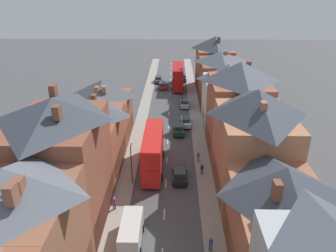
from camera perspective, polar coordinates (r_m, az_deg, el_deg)
name	(u,v)px	position (r m, az deg, el deg)	size (l,w,h in m)	color
pavement_left	(141,121)	(60.38, -4.73, 0.85)	(2.20, 104.00, 0.14)	gray
pavement_right	(196,122)	(60.21, 4.97, 0.77)	(2.20, 104.00, 0.14)	gray
centre_line_dashes	(168,126)	(58.27, 0.08, -0.02)	(0.14, 97.80, 0.01)	silver
terrace_row_left	(59,179)	(34.09, -18.42, -8.69)	(8.00, 49.57, 14.47)	#935138
terrace_row_right	(239,118)	(47.41, 12.24, 1.41)	(8.00, 75.33, 13.55)	#ADB2B7
double_decker_bus_lead	(153,151)	(44.16, -2.64, -4.30)	(2.74, 10.80, 5.30)	red
double_decker_bus_mid_street	(178,76)	(79.18, 1.71, 8.69)	(2.74, 10.80, 5.30)	red
car_near_silver	(183,77)	(85.45, 2.56, 8.46)	(1.90, 4.51, 1.69)	navy
car_parked_left_a	(184,103)	(67.20, 2.89, 4.03)	(1.90, 4.40, 1.59)	#B7BABF
car_parked_right_a	(186,121)	(58.32, 3.13, 0.84)	(1.90, 4.46, 1.63)	silver
car_mid_black	(179,129)	(55.08, 1.89, -0.55)	(1.90, 3.99, 1.71)	#144728
car_parked_left_b	(163,85)	(78.81, -0.93, 7.10)	(1.90, 4.39, 1.58)	maroon
car_far_grey	(180,174)	(42.82, 2.06, -8.41)	(1.90, 4.33, 1.57)	black
car_parked_right_b	(158,79)	(83.91, -1.70, 8.14)	(1.90, 3.91, 1.58)	#4C515B
delivery_van	(131,231)	(33.75, -6.44, -17.77)	(2.20, 5.20, 2.41)	silver
pedestrian_near_right	(211,244)	(33.05, 7.47, -19.65)	(0.36, 0.22, 1.61)	#3D4256
pedestrian_mid_left	(114,203)	(38.05, -9.35, -13.01)	(0.36, 0.22, 1.61)	#3D4256
pedestrian_mid_right	(202,169)	(43.73, 5.93, -7.42)	(0.36, 0.22, 1.61)	#3D4256
pedestrian_far_left	(198,157)	(46.47, 5.31, -5.35)	(0.36, 0.22, 1.61)	gray
street_lamp	(131,161)	(41.07, -6.39, -6.10)	(0.20, 1.12, 5.50)	black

